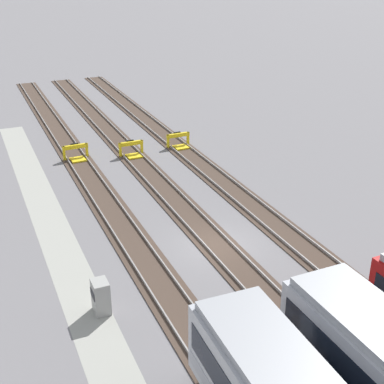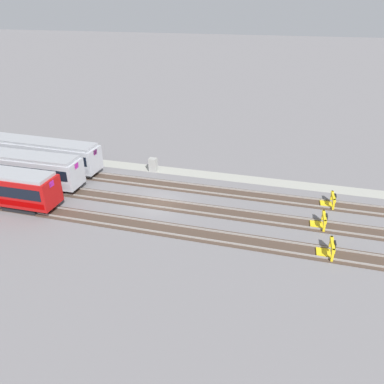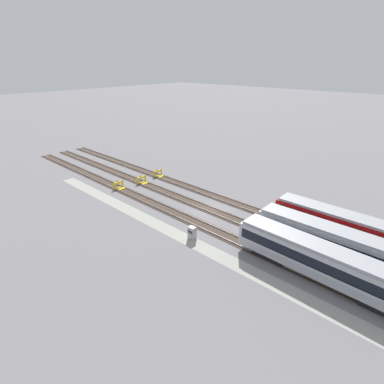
{
  "view_description": "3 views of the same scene",
  "coord_description": "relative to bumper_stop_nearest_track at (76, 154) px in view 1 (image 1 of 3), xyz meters",
  "views": [
    {
      "loc": [
        22.97,
        -11.54,
        14.86
      ],
      "look_at": [
        -3.53,
        0.0,
        1.8
      ],
      "focal_mm": 50.0,
      "sensor_mm": 36.0,
      "label": 1
    },
    {
      "loc": [
        -11.84,
        30.34,
        18.05
      ],
      "look_at": [
        -3.53,
        0.0,
        1.8
      ],
      "focal_mm": 35.0,
      "sensor_mm": 36.0,
      "label": 2
    },
    {
      "loc": [
        24.22,
        -30.4,
        19.88
      ],
      "look_at": [
        -3.53,
        0.0,
        1.8
      ],
      "focal_mm": 28.0,
      "sensor_mm": 36.0,
      "label": 3
    }
  ],
  "objects": [
    {
      "name": "ground_plane",
      "position": [
        16.38,
        4.19,
        -0.51
      ],
      "size": [
        400.0,
        400.0,
        0.0
      ],
      "primitive_type": "plane",
      "color": "slate"
    },
    {
      "name": "rail_track_nearest",
      "position": [
        16.38,
        -0.01,
        -0.47
      ],
      "size": [
        90.0,
        2.24,
        0.21
      ],
      "color": "#47382D",
      "rests_on": "ground"
    },
    {
      "name": "bumper_stop_middle_track",
      "position": [
        0.54,
        8.41,
        0.0
      ],
      "size": [
        1.36,
        2.01,
        1.22
      ],
      "color": "yellow",
      "rests_on": "ground"
    },
    {
      "name": "service_walkway",
      "position": [
        16.38,
        -3.8,
        -0.51
      ],
      "size": [
        54.0,
        2.0,
        0.01
      ],
      "primitive_type": "cube",
      "color": "#9E9E93",
      "rests_on": "ground"
    },
    {
      "name": "rail_track_near_inner",
      "position": [
        16.38,
        4.19,
        -0.47
      ],
      "size": [
        90.0,
        2.24,
        0.21
      ],
      "color": "#47382D",
      "rests_on": "ground"
    },
    {
      "name": "electrical_cabinet",
      "position": [
        19.61,
        -3.19,
        0.29
      ],
      "size": [
        0.9,
        0.73,
        1.6
      ],
      "color": "#9E9E99",
      "rests_on": "ground"
    },
    {
      "name": "bumper_stop_nearest_track",
      "position": [
        0.0,
        0.0,
        0.0
      ],
      "size": [
        1.38,
        2.01,
        1.22
      ],
      "color": "yellow",
      "rests_on": "ground"
    },
    {
      "name": "rail_track_middle",
      "position": [
        16.38,
        8.4,
        -0.47
      ],
      "size": [
        90.0,
        2.24,
        0.21
      ],
      "color": "#47382D",
      "rests_on": "ground"
    },
    {
      "name": "bumper_stop_near_inner_track",
      "position": [
        0.99,
        4.2,
        0.0
      ],
      "size": [
        1.37,
        2.01,
        1.22
      ],
      "color": "yellow",
      "rests_on": "ground"
    }
  ]
}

